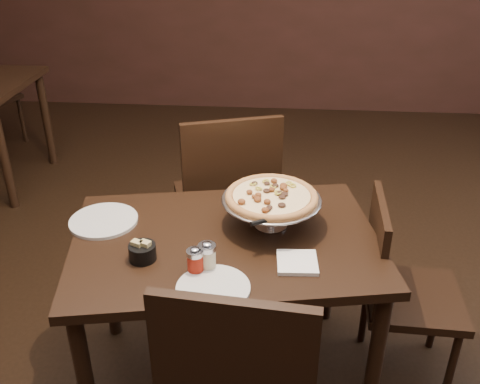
{
  "coord_description": "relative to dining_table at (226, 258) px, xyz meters",
  "views": [
    {
      "loc": [
        0.13,
        -1.63,
        1.82
      ],
      "look_at": [
        -0.01,
        0.09,
        0.88
      ],
      "focal_mm": 40.0,
      "sensor_mm": 36.0,
      "label": 1
    }
  ],
  "objects": [
    {
      "name": "room",
      "position": [
        0.12,
        -0.01,
        0.78
      ],
      "size": [
        6.04,
        7.04,
        2.84
      ],
      "color": "black",
      "rests_on": "ground"
    },
    {
      "name": "dining_table",
      "position": [
        0.0,
        0.0,
        0.0
      ],
      "size": [
        1.26,
        0.96,
        0.71
      ],
      "rotation": [
        0.0,
        0.0,
        0.19
      ],
      "color": "black",
      "rests_on": "ground"
    },
    {
      "name": "pizza_stand",
      "position": [
        0.17,
        0.1,
        0.22
      ],
      "size": [
        0.38,
        0.38,
        0.16
      ],
      "color": "#B5B6BC",
      "rests_on": "dining_table"
    },
    {
      "name": "parmesan_shaker",
      "position": [
        -0.04,
        -0.2,
        0.14
      ],
      "size": [
        0.06,
        0.06,
        0.11
      ],
      "color": "beige",
      "rests_on": "dining_table"
    },
    {
      "name": "pepper_flake_shaker",
      "position": [
        -0.08,
        -0.22,
        0.14
      ],
      "size": [
        0.06,
        0.06,
        0.1
      ],
      "color": "maroon",
      "rests_on": "dining_table"
    },
    {
      "name": "packet_caddy",
      "position": [
        -0.28,
        -0.16,
        0.13
      ],
      "size": [
        0.1,
        0.1,
        0.07
      ],
      "rotation": [
        0.0,
        0.0,
        -0.4
      ],
      "color": "black",
      "rests_on": "dining_table"
    },
    {
      "name": "napkin_stack",
      "position": [
        0.26,
        -0.15,
        0.1
      ],
      "size": [
        0.15,
        0.15,
        0.01
      ],
      "primitive_type": "cube",
      "rotation": [
        0.0,
        0.0,
        0.05
      ],
      "color": "white",
      "rests_on": "dining_table"
    },
    {
      "name": "plate_left",
      "position": [
        -0.49,
        0.07,
        0.1
      ],
      "size": [
        0.27,
        0.27,
        0.01
      ],
      "primitive_type": "cylinder",
      "color": "silver",
      "rests_on": "dining_table"
    },
    {
      "name": "plate_near",
      "position": [
        -0.01,
        -0.31,
        0.1
      ],
      "size": [
        0.24,
        0.24,
        0.01
      ],
      "primitive_type": "cylinder",
      "color": "silver",
      "rests_on": "dining_table"
    },
    {
      "name": "serving_spatula",
      "position": [
        0.15,
        -0.07,
        0.22
      ],
      "size": [
        0.14,
        0.14,
        0.02
      ],
      "rotation": [
        0.0,
        0.0,
        -0.99
      ],
      "color": "#B5B6BC",
      "rests_on": "pizza_stand"
    },
    {
      "name": "chair_far",
      "position": [
        -0.06,
        0.63,
        -0.08
      ],
      "size": [
        0.58,
        0.58,
        0.99
      ],
      "rotation": [
        0.0,
        0.0,
        3.45
      ],
      "color": "black",
      "rests_on": "ground"
    },
    {
      "name": "chair_side",
      "position": [
        0.69,
        0.1,
        -0.17
      ],
      "size": [
        0.4,
        0.4,
        0.83
      ],
      "rotation": [
        0.0,
        0.0,
        1.53
      ],
      "color": "black",
      "rests_on": "ground"
    }
  ]
}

